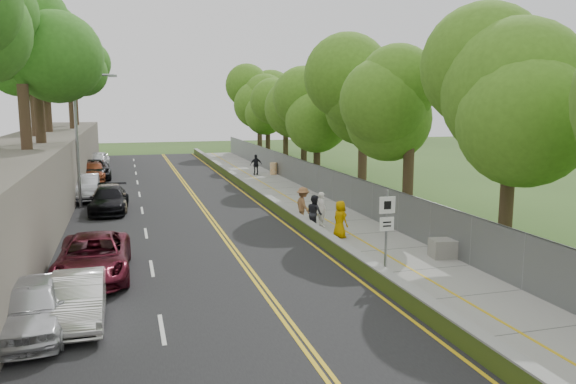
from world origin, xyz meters
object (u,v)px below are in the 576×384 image
at_px(construction_barrel, 274,169).
at_px(signpost, 387,222).
at_px(car_1, 78,299).
at_px(car_0, 31,307).
at_px(streetlight, 81,130).
at_px(car_2, 93,257).
at_px(person_far, 256,165).
at_px(painter_0, 340,219).
at_px(concrete_block, 445,248).

bearing_deg(construction_barrel, signpost, -96.46).
bearing_deg(car_1, car_0, -155.13).
bearing_deg(streetlight, car_2, -85.17).
bearing_deg(construction_barrel, person_far, 172.22).
distance_m(car_0, car_1, 1.28).
bearing_deg(person_far, painter_0, 87.40).
height_order(concrete_block, person_far, person_far).
relative_size(concrete_block, car_0, 0.26).
xyz_separation_m(streetlight, painter_0, (11.91, -11.42, -3.72)).
bearing_deg(person_far, streetlight, 42.57).
height_order(streetlight, person_far, streetlight).
height_order(construction_barrel, car_1, car_1).
distance_m(signpost, car_2, 10.64).
relative_size(signpost, concrete_block, 2.78).
bearing_deg(car_2, painter_0, 17.50).
distance_m(car_1, painter_0, 13.14).
bearing_deg(car_2, car_1, -91.71).
relative_size(construction_barrel, car_0, 0.23).
bearing_deg(car_0, car_1, 22.80).
bearing_deg(painter_0, construction_barrel, -25.54).
height_order(concrete_block, car_0, car_0).
distance_m(streetlight, painter_0, 16.92).
relative_size(streetlight, person_far, 4.54).
distance_m(construction_barrel, person_far, 1.56).
xyz_separation_m(car_1, person_far, (12.25, 30.65, 0.21)).
height_order(streetlight, construction_barrel, streetlight).
distance_m(car_2, person_far, 29.04).
relative_size(streetlight, construction_barrel, 7.83).
xyz_separation_m(streetlight, construction_barrel, (14.76, 11.68, -4.08)).
xyz_separation_m(car_2, person_far, (12.03, 26.43, 0.14)).
distance_m(streetlight, concrete_block, 21.98).
height_order(signpost, car_0, signpost).
bearing_deg(concrete_block, construction_barrel, 90.00).
bearing_deg(signpost, car_2, 166.50).
bearing_deg(painter_0, concrete_block, -165.06).
bearing_deg(car_2, concrete_block, -3.83).
height_order(car_0, person_far, person_far).
relative_size(car_1, person_far, 2.33).
distance_m(streetlight, car_0, 19.69).
distance_m(car_0, car_2, 4.96).
xyz_separation_m(concrete_block, car_0, (-14.90, -3.58, 0.36)).
height_order(signpost, car_1, signpost).
bearing_deg(streetlight, person_far, 41.86).
bearing_deg(person_far, construction_barrel, 172.94).
xyz_separation_m(signpost, painter_0, (0.40, 5.60, -1.05)).
relative_size(signpost, person_far, 1.76).
relative_size(car_0, car_1, 1.06).
bearing_deg(streetlight, car_1, -86.90).
relative_size(construction_barrel, car_1, 0.25).
distance_m(concrete_block, car_1, 14.08).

